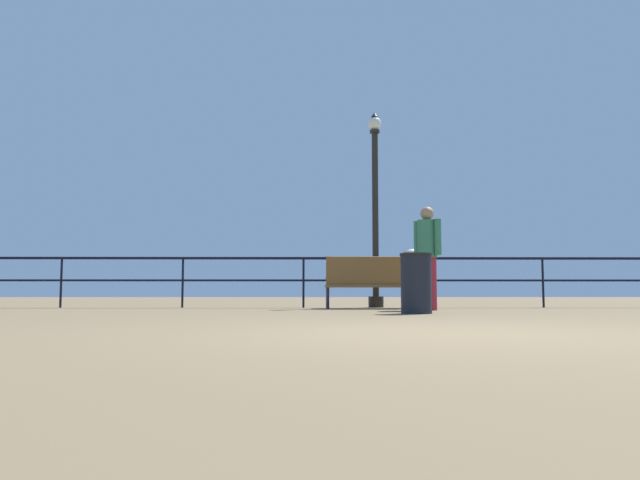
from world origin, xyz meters
name	(u,v)px	position (x,y,z in m)	size (l,w,h in m)	color
ground_plane	(445,333)	(0.00, 0.00, 0.00)	(60.00, 60.00, 0.00)	olive
pier_railing	(364,270)	(0.00, 7.37, 0.75)	(21.61, 0.05, 1.00)	black
bench_near_left	(371,281)	(0.09, 6.67, 0.51)	(1.74, 0.72, 0.97)	brown
lamppost_center	(375,208)	(0.26, 7.56, 2.02)	(0.31, 0.31, 4.02)	black
person_at_railing	(428,251)	(0.96, 5.64, 1.02)	(0.41, 0.47, 1.78)	maroon
seagull_on_rail	(413,252)	(1.00, 7.39, 1.10)	(0.42, 0.31, 0.22)	silver
trash_bin	(416,283)	(0.48, 4.06, 0.44)	(0.47, 0.47, 0.87)	black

